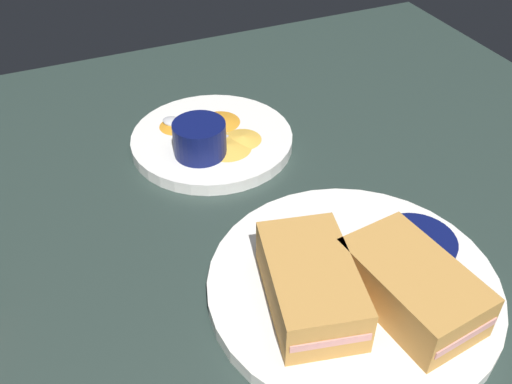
{
  "coord_description": "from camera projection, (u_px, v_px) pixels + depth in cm",
  "views": [
    {
      "loc": [
        -36.91,
        18.48,
        43.45
      ],
      "look_at": [
        8.38,
        -1.19,
        3.0
      ],
      "focal_mm": 40.24,
      "sensor_mm": 36.0,
      "label": 1
    }
  ],
  "objects": [
    {
      "name": "ground_plane",
      "position": [
        277.0,
        274.0,
        0.6
      ],
      "size": [
        110.0,
        110.0,
        3.0
      ],
      "primitive_type": "cube",
      "color": "#283833"
    },
    {
      "name": "plate_sandwich_main",
      "position": [
        353.0,
        286.0,
        0.56
      ],
      "size": [
        28.47,
        28.47,
        1.6
      ],
      "primitive_type": "cylinder",
      "color": "white",
      "rests_on": "ground_plane"
    },
    {
      "name": "sandwich_half_near",
      "position": [
        308.0,
        285.0,
        0.52
      ],
      "size": [
        14.47,
        10.27,
        4.8
      ],
      "color": "#C68C42",
      "rests_on": "plate_sandwich_main"
    },
    {
      "name": "sandwich_half_far",
      "position": [
        412.0,
        286.0,
        0.52
      ],
      "size": [
        14.05,
        9.2,
        4.8
      ],
      "color": "#C68C42",
      "rests_on": "plate_sandwich_main"
    },
    {
      "name": "ramekin_dark_sauce",
      "position": [
        414.0,
        251.0,
        0.56
      ],
      "size": [
        7.75,
        7.75,
        3.47
      ],
      "color": "#0C144C",
      "rests_on": "plate_sandwich_main"
    },
    {
      "name": "spoon_by_dark_ramekin",
      "position": [
        368.0,
        288.0,
        0.54
      ],
      "size": [
        3.48,
        9.95,
        0.8
      ],
      "color": "silver",
      "rests_on": "plate_sandwich_main"
    },
    {
      "name": "plate_chips_companion",
      "position": [
        212.0,
        140.0,
        0.76
      ],
      "size": [
        21.19,
        21.19,
        1.6
      ],
      "primitive_type": "cylinder",
      "color": "white",
      "rests_on": "ground_plane"
    },
    {
      "name": "ramekin_light_gravy",
      "position": [
        200.0,
        138.0,
        0.71
      ],
      "size": [
        6.59,
        6.59,
        4.27
      ],
      "color": "#0C144C",
      "rests_on": "plate_chips_companion"
    },
    {
      "name": "spoon_by_gravy_ramekin",
      "position": [
        182.0,
        124.0,
        0.77
      ],
      "size": [
        8.54,
        7.44,
        0.8
      ],
      "color": "silver",
      "rests_on": "plate_chips_companion"
    },
    {
      "name": "plantain_chip_scatter",
      "position": [
        220.0,
        135.0,
        0.75
      ],
      "size": [
        14.67,
        13.49,
        0.6
      ],
      "color": "orange",
      "rests_on": "plate_chips_companion"
    }
  ]
}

